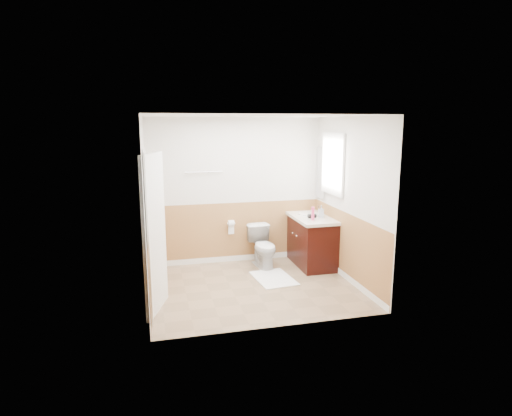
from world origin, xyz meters
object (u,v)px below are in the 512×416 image
object	(u,v)px
toilet	(263,247)
lotion_bottle	(313,214)
soap_dispenser	(321,211)
bath_mat	(274,278)
vanity_cabinet	(311,242)

from	to	relation	value
toilet	lotion_bottle	distance (m)	1.02
soap_dispenser	toilet	bearing A→B (deg)	168.79
bath_mat	soap_dispenser	bearing A→B (deg)	24.48
bath_mat	toilet	bearing A→B (deg)	90.00
bath_mat	lotion_bottle	xyz separation A→B (m)	(0.73, 0.25, 0.95)
bath_mat	lotion_bottle	bearing A→B (deg)	19.02
bath_mat	soap_dispenser	size ratio (longest dim) A/B	4.03
bath_mat	soap_dispenser	world-z (taller)	soap_dispenser
toilet	vanity_cabinet	bearing A→B (deg)	-10.77
toilet	bath_mat	size ratio (longest dim) A/B	0.87
bath_mat	vanity_cabinet	size ratio (longest dim) A/B	0.73
vanity_cabinet	lotion_bottle	distance (m)	0.64
toilet	soap_dispenser	world-z (taller)	soap_dispenser
lotion_bottle	soap_dispenser	bearing A→B (deg)	39.42
lotion_bottle	soap_dispenser	xyz separation A→B (m)	(0.22, 0.18, -0.01)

